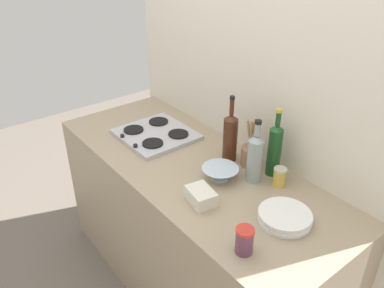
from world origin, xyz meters
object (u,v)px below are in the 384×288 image
at_px(plate_stack, 285,217).
at_px(utensil_crock, 251,155).
at_px(wine_bottle_mid_right, 255,157).
at_px(wine_bottle_leftmost, 275,149).
at_px(mixing_bowl, 220,173).
at_px(stovetop_hob, 156,134).
at_px(butter_dish, 201,196).
at_px(condiment_jar_rear, 244,240).
at_px(wine_bottle_mid_left, 230,137).
at_px(condiment_jar_front, 280,177).

distance_m(plate_stack, utensil_crock, 0.46).
bearing_deg(wine_bottle_mid_right, wine_bottle_leftmost, 81.40).
height_order(wine_bottle_leftmost, mixing_bowl, wine_bottle_leftmost).
height_order(stovetop_hob, wine_bottle_mid_right, wine_bottle_mid_right).
xyz_separation_m(wine_bottle_mid_right, butter_dish, (-0.02, -0.31, -0.10)).
relative_size(plate_stack, condiment_jar_rear, 2.07).
bearing_deg(wine_bottle_mid_right, mixing_bowl, -131.56).
relative_size(butter_dish, condiment_jar_rear, 1.24).
distance_m(wine_bottle_mid_left, wine_bottle_mid_right, 0.22).
distance_m(stovetop_hob, wine_bottle_mid_right, 0.70).
height_order(wine_bottle_leftmost, wine_bottle_mid_left, wine_bottle_mid_left).
bearing_deg(mixing_bowl, butter_dish, -65.87).
xyz_separation_m(plate_stack, butter_dish, (-0.32, -0.20, 0.01)).
bearing_deg(plate_stack, wine_bottle_leftmost, 140.14).
xyz_separation_m(wine_bottle_mid_right, condiment_jar_rear, (0.32, -0.38, -0.07)).
bearing_deg(plate_stack, wine_bottle_mid_right, 158.53).
relative_size(wine_bottle_leftmost, mixing_bowl, 1.95).
height_order(butter_dish, utensil_crock, utensil_crock).
relative_size(wine_bottle_mid_left, wine_bottle_mid_right, 1.12).
bearing_deg(wine_bottle_mid_right, plate_stack, -21.47).
height_order(wine_bottle_mid_right, butter_dish, wine_bottle_mid_right).
relative_size(wine_bottle_mid_left, condiment_jar_rear, 3.25).
distance_m(wine_bottle_leftmost, wine_bottle_mid_right, 0.12).
bearing_deg(stovetop_hob, wine_bottle_leftmost, 19.31).
height_order(wine_bottle_leftmost, butter_dish, wine_bottle_leftmost).
xyz_separation_m(plate_stack, wine_bottle_mid_left, (-0.51, 0.16, 0.12)).
bearing_deg(condiment_jar_front, wine_bottle_mid_right, -147.42).
relative_size(stovetop_hob, utensil_crock, 1.58).
distance_m(plate_stack, butter_dish, 0.38).
height_order(wine_bottle_leftmost, condiment_jar_front, wine_bottle_leftmost).
relative_size(plate_stack, butter_dish, 1.67).
bearing_deg(butter_dish, wine_bottle_leftmost, 84.72).
xyz_separation_m(plate_stack, condiment_jar_rear, (0.02, -0.26, 0.03)).
bearing_deg(condiment_jar_front, utensil_crock, 174.15).
height_order(wine_bottle_mid_right, mixing_bowl, wine_bottle_mid_right).
height_order(wine_bottle_mid_left, condiment_jar_front, wine_bottle_mid_left).
bearing_deg(condiment_jar_rear, plate_stack, 93.95).
xyz_separation_m(stovetop_hob, mixing_bowl, (0.57, 0.00, 0.02)).
relative_size(utensil_crock, condiment_jar_rear, 2.36).
xyz_separation_m(plate_stack, wine_bottle_mid_right, (-0.30, 0.12, 0.11)).
bearing_deg(condiment_jar_rear, mixing_bowl, 148.88).
relative_size(stovetop_hob, wine_bottle_leftmost, 1.17).
distance_m(condiment_jar_front, condiment_jar_rear, 0.49).
relative_size(plate_stack, mixing_bowl, 1.27).
distance_m(wine_bottle_mid_right, utensil_crock, 0.16).
height_order(wine_bottle_leftmost, condiment_jar_rear, wine_bottle_leftmost).
relative_size(wine_bottle_mid_left, butter_dish, 2.62).
xyz_separation_m(wine_bottle_mid_right, utensil_crock, (-0.11, 0.09, -0.07)).
relative_size(wine_bottle_leftmost, condiment_jar_rear, 3.18).
xyz_separation_m(stovetop_hob, wine_bottle_leftmost, (0.69, 0.24, 0.13)).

